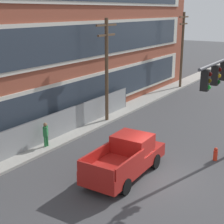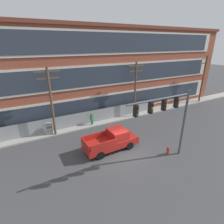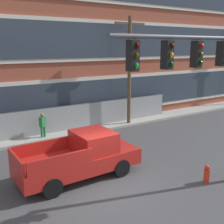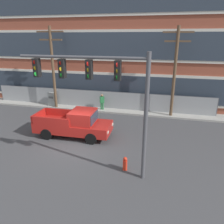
{
  "view_description": "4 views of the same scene",
  "coord_description": "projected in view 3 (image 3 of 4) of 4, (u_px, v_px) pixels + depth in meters",
  "views": [
    {
      "loc": [
        -14.7,
        -6.92,
        8.26
      ],
      "look_at": [
        0.19,
        2.83,
        2.95
      ],
      "focal_mm": 55.0,
      "sensor_mm": 36.0,
      "label": 1
    },
    {
      "loc": [
        -7.89,
        -11.93,
        10.0
      ],
      "look_at": [
        1.25,
        4.92,
        2.39
      ],
      "focal_mm": 28.0,
      "sensor_mm": 36.0,
      "label": 2
    },
    {
      "loc": [
        -5.79,
        -9.16,
        5.72
      ],
      "look_at": [
        2.32,
        3.56,
        2.17
      ],
      "focal_mm": 45.0,
      "sensor_mm": 36.0,
      "label": 3
    },
    {
      "loc": [
        5.37,
        -12.1,
        6.9
      ],
      "look_at": [
        1.91,
        1.9,
        1.89
      ],
      "focal_mm": 35.0,
      "sensor_mm": 36.0,
      "label": 4
    }
  ],
  "objects": [
    {
      "name": "utility_pole_midblock",
      "position": [
        129.0,
        66.0,
        19.92
      ],
      "size": [
        2.45,
        0.26,
        7.73
      ],
      "color": "brown",
      "rests_on": "ground"
    },
    {
      "name": "ground_plane",
      "position": [
        111.0,
        185.0,
        11.86
      ],
      "size": [
        160.0,
        160.0,
        0.0
      ],
      "primitive_type": "plane",
      "color": "#424244"
    },
    {
      "name": "pickup_truck_red",
      "position": [
        81.0,
        157.0,
        12.39
      ],
      "size": [
        5.55,
        2.25,
        2.0
      ],
      "color": "#AD1E19",
      "rests_on": "ground"
    },
    {
      "name": "fire_hydrant",
      "position": [
        207.0,
        174.0,
        12.02
      ],
      "size": [
        0.24,
        0.24,
        0.78
      ],
      "color": "red",
      "rests_on": "ground"
    },
    {
      "name": "brick_mill_building",
      "position": [
        25.0,
        41.0,
        22.51
      ],
      "size": [
        46.73,
        11.79,
        12.19
      ],
      "color": "brown",
      "rests_on": "ground"
    },
    {
      "name": "chain_link_fence",
      "position": [
        30.0,
        124.0,
        17.53
      ],
      "size": [
        22.19,
        0.06,
        1.85
      ],
      "color": "gray",
      "rests_on": "ground"
    },
    {
      "name": "pedestrian_near_cabinet",
      "position": [
        43.0,
        124.0,
        17.41
      ],
      "size": [
        0.47,
        0.41,
        1.69
      ],
      "color": "#236B38",
      "rests_on": "ground"
    },
    {
      "name": "sidewalk_building_side",
      "position": [
        48.0,
        136.0,
        18.11
      ],
      "size": [
        80.0,
        1.86,
        0.16
      ],
      "primitive_type": "cube",
      "color": "#9E9B93",
      "rests_on": "ground"
    },
    {
      "name": "traffic_signal_mast",
      "position": [
        206.0,
        74.0,
        10.04
      ],
      "size": [
        6.34,
        0.43,
        6.3
      ],
      "color": "#4C4C51",
      "rests_on": "ground"
    }
  ]
}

